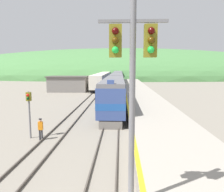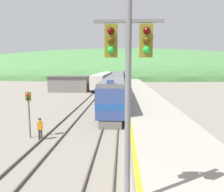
% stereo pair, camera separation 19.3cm
% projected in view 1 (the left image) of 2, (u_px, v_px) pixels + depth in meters
% --- Properties ---
extents(track_main, '(1.52, 180.00, 0.16)m').
position_uv_depth(track_main, '(118.00, 84.00, 75.08)').
color(track_main, '#4C443D').
rests_on(track_main, ground).
extents(track_siding, '(1.52, 180.00, 0.16)m').
position_uv_depth(track_siding, '(105.00, 84.00, 75.26)').
color(track_siding, '#4C443D').
rests_on(track_siding, ground).
extents(platform, '(5.71, 140.00, 1.14)m').
position_uv_depth(platform, '(135.00, 88.00, 55.03)').
color(platform, '#9E9689').
rests_on(platform, ground).
extents(distant_hills, '(236.34, 106.35, 33.27)m').
position_uv_depth(distant_hills, '(119.00, 76.00, 136.50)').
color(distant_hills, '#477A42').
rests_on(distant_hills, ground).
extents(station_shed, '(9.40, 5.39, 3.66)m').
position_uv_depth(station_shed, '(68.00, 84.00, 51.65)').
color(station_shed, slate).
rests_on(station_shed, ground).
extents(express_train_lead_car, '(2.87, 20.17, 4.64)m').
position_uv_depth(express_train_lead_car, '(114.00, 93.00, 29.87)').
color(express_train_lead_car, black).
rests_on(express_train_lead_car, ground).
extents(carriage_second, '(2.86, 20.58, 4.28)m').
position_uv_depth(carriage_second, '(117.00, 82.00, 51.15)').
color(carriage_second, black).
rests_on(carriage_second, ground).
extents(carriage_third, '(2.86, 20.58, 4.28)m').
position_uv_depth(carriage_third, '(118.00, 77.00, 72.40)').
color(carriage_third, black).
rests_on(carriage_third, ground).
extents(carriage_fourth, '(2.86, 20.58, 4.28)m').
position_uv_depth(carriage_fourth, '(119.00, 75.00, 93.65)').
color(carriage_fourth, black).
rests_on(carriage_fourth, ground).
extents(siding_train, '(2.90, 42.22, 3.93)m').
position_uv_depth(siding_train, '(103.00, 79.00, 68.00)').
color(siding_train, black).
rests_on(siding_train, ground).
extents(signal_mast_main, '(2.20, 0.42, 8.18)m').
position_uv_depth(signal_mast_main, '(132.00, 82.00, 7.05)').
color(signal_mast_main, slate).
rests_on(signal_mast_main, ground).
extents(signal_post_siding, '(0.36, 0.42, 3.88)m').
position_uv_depth(signal_post_siding, '(29.00, 105.00, 17.65)').
color(signal_post_siding, slate).
rests_on(signal_post_siding, ground).
extents(track_worker, '(0.37, 0.24, 1.77)m').
position_uv_depth(track_worker, '(41.00, 128.00, 17.44)').
color(track_worker, '#2D2D33').
rests_on(track_worker, ground).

